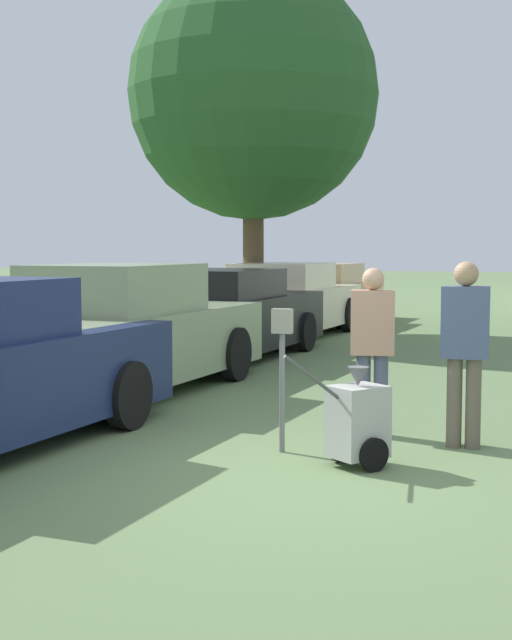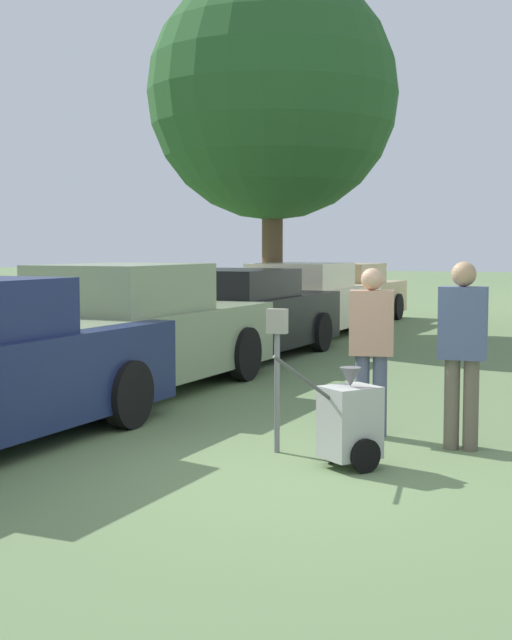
% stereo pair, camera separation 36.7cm
% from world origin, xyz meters
% --- Properties ---
extents(ground_plane, '(120.00, 120.00, 0.00)m').
position_xyz_m(ground_plane, '(0.00, 0.00, 0.00)').
color(ground_plane, '#607A4C').
extents(parked_car_sage, '(2.20, 5.00, 1.63)m').
position_xyz_m(parked_car_sage, '(-3.01, 3.24, 0.75)').
color(parked_car_sage, gray).
rests_on(parked_car_sage, ground_plane).
extents(parked_car_black, '(2.30, 5.10, 1.47)m').
position_xyz_m(parked_car_black, '(-3.01, 6.89, 0.70)').
color(parked_car_black, black).
rests_on(parked_car_black, ground_plane).
extents(parked_car_cream, '(2.30, 4.80, 1.51)m').
position_xyz_m(parked_car_cream, '(-3.01, 10.73, 0.71)').
color(parked_car_cream, beige).
rests_on(parked_car_cream, ground_plane).
extents(parked_car_tan, '(2.18, 4.84, 1.44)m').
position_xyz_m(parked_car_tan, '(-3.01, 14.20, 0.67)').
color(parked_car_tan, tan).
rests_on(parked_car_tan, ground_plane).
extents(parking_meter, '(0.18, 0.09, 1.29)m').
position_xyz_m(parking_meter, '(-0.25, 0.82, 0.90)').
color(parking_meter, slate).
rests_on(parking_meter, ground_plane).
extents(person_worker, '(0.45, 0.29, 1.64)m').
position_xyz_m(person_worker, '(0.39, 1.79, 0.93)').
color(person_worker, '#515670').
rests_on(person_worker, ground_plane).
extents(person_supervisor, '(0.42, 0.22, 1.71)m').
position_xyz_m(person_supervisor, '(1.29, 1.49, 0.97)').
color(person_supervisor, '#665B4C').
rests_on(person_supervisor, ground_plane).
extents(equipment_cart, '(0.76, 0.89, 1.00)m').
position_xyz_m(equipment_cart, '(0.49, 0.50, 0.39)').
color(equipment_cart, '#B2B2AD').
rests_on(equipment_cart, ground_plane).
extents(shade_tree, '(5.20, 5.20, 7.59)m').
position_xyz_m(shade_tree, '(-3.82, 11.12, 4.98)').
color(shade_tree, brown).
rests_on(shade_tree, ground_plane).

